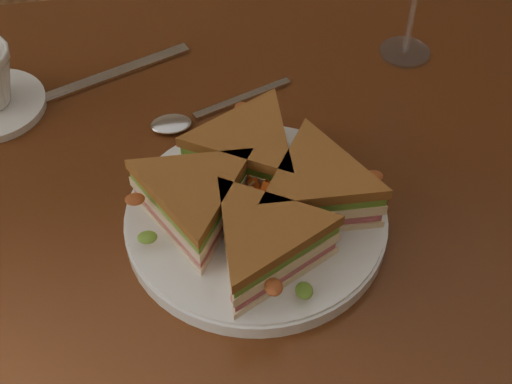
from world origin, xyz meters
TOP-DOWN VIEW (x-y plane):
  - table at (0.00, 0.00)m, footprint 1.20×0.80m
  - plate at (0.04, -0.05)m, footprint 0.26×0.26m
  - sandwich_wedges at (0.04, -0.05)m, footprint 0.27×0.27m
  - crisps_mound at (0.04, -0.05)m, footprint 0.09×0.09m
  - spoon at (-0.01, 0.12)m, footprint 0.18×0.08m
  - knife at (-0.10, 0.21)m, footprint 0.20×0.09m

SIDE VIEW (x-z plane):
  - table at x=0.00m, z-range 0.28..1.03m
  - knife at x=-0.10m, z-range 0.75..0.75m
  - spoon at x=-0.01m, z-range 0.75..0.76m
  - plate at x=0.04m, z-range 0.75..0.77m
  - crisps_mound at x=0.04m, z-range 0.77..0.82m
  - sandwich_wedges at x=0.04m, z-range 0.77..0.82m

